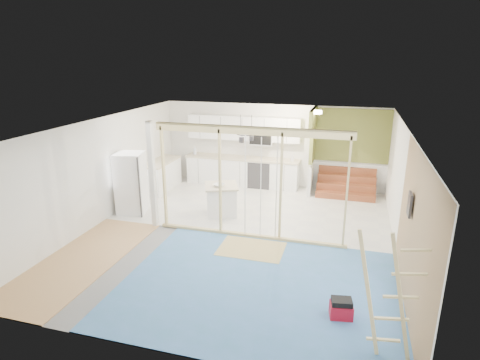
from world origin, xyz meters
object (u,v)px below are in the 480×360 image
(toolbox, at_px, (341,309))
(ladder, at_px, (389,297))
(island, at_px, (221,200))
(fridge, at_px, (131,183))

(toolbox, height_order, ladder, ladder)
(island, bearing_deg, toolbox, -70.61)
(fridge, xyz_separation_m, island, (2.32, 0.50, -0.41))
(toolbox, relative_size, ladder, 0.21)
(island, relative_size, toolbox, 2.76)
(fridge, xyz_separation_m, toolbox, (5.55, -3.13, -0.66))
(island, bearing_deg, fridge, 169.86)
(toolbox, distance_m, ladder, 1.21)
(ladder, bearing_deg, island, 138.08)
(island, xyz_separation_m, toolbox, (3.22, -3.63, -0.25))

